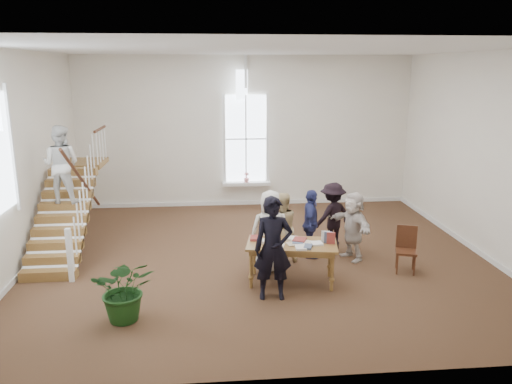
{
  "coord_description": "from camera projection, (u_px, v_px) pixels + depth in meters",
  "views": [
    {
      "loc": [
        -1.05,
        -10.44,
        4.13
      ],
      "look_at": [
        -0.06,
        0.4,
        1.41
      ],
      "focal_mm": 35.0,
      "sensor_mm": 36.0,
      "label": 1
    }
  ],
  "objects": [
    {
      "name": "room_shell",
      "position": [
        246.0,
        192.0,
        15.33
      ],
      "size": [
        10.49,
        10.0,
        10.0
      ],
      "color": "white",
      "rests_on": "ground"
    },
    {
      "name": "police_officer",
      "position": [
        273.0,
        249.0,
        8.99
      ],
      "size": [
        0.72,
        0.49,
        1.92
      ],
      "primitive_type": "imported",
      "rotation": [
        0.0,
        0.0,
        -0.04
      ],
      "color": "black",
      "rests_on": "ground"
    },
    {
      "name": "elderly_woman",
      "position": [
        270.0,
        232.0,
        10.23
      ],
      "size": [
        0.85,
        0.56,
        1.72
      ],
      "primitive_type": "imported",
      "rotation": [
        0.0,
        0.0,
        3.12
      ],
      "color": "silver",
      "rests_on": "ground"
    },
    {
      "name": "woman_cluster_c",
      "position": [
        353.0,
        226.0,
        10.92
      ],
      "size": [
        0.92,
        1.48,
        1.53
      ],
      "primitive_type": "imported",
      "rotation": [
        0.0,
        0.0,
        5.07
      ],
      "color": "silver",
      "rests_on": "ground"
    },
    {
      "name": "staircase",
      "position": [
        64.0,
        183.0,
        11.13
      ],
      "size": [
        1.1,
        4.1,
        2.92
      ],
      "color": "brown",
      "rests_on": "ground"
    },
    {
      "name": "floor_plant",
      "position": [
        125.0,
        289.0,
        8.28
      ],
      "size": [
        1.05,
        0.93,
        1.12
      ],
      "primitive_type": "imported",
      "rotation": [
        0.0,
        0.0,
        0.05
      ],
      "color": "#143711",
      "rests_on": "ground"
    },
    {
      "name": "library_table",
      "position": [
        292.0,
        247.0,
        9.72
      ],
      "size": [
        1.86,
        1.16,
        0.88
      ],
      "rotation": [
        0.0,
        0.0,
        -0.17
      ],
      "color": "brown",
      "rests_on": "ground"
    },
    {
      "name": "side_chair",
      "position": [
        406.0,
        246.0,
        10.32
      ],
      "size": [
        0.53,
        0.53,
        0.96
      ],
      "rotation": [
        0.0,
        0.0,
        -0.32
      ],
      "color": "#38190F",
      "rests_on": "ground"
    },
    {
      "name": "person_yellow",
      "position": [
        281.0,
        228.0,
        10.76
      ],
      "size": [
        0.87,
        0.75,
        1.55
      ],
      "primitive_type": "imported",
      "rotation": [
        0.0,
        0.0,
        3.39
      ],
      "color": "#CDB380",
      "rests_on": "ground"
    },
    {
      "name": "woman_cluster_b",
      "position": [
        332.0,
        216.0,
        11.51
      ],
      "size": [
        1.18,
        0.99,
        1.59
      ],
      "primitive_type": "imported",
      "rotation": [
        0.0,
        0.0,
        3.61
      ],
      "color": "black",
      "rests_on": "ground"
    },
    {
      "name": "woman_cluster_a",
      "position": [
        311.0,
        224.0,
        11.03
      ],
      "size": [
        0.57,
        0.97,
        1.54
      ],
      "primitive_type": "imported",
      "rotation": [
        0.0,
        0.0,
        1.34
      ],
      "color": "navy",
      "rests_on": "ground"
    },
    {
      "name": "ground",
      "position": [
        260.0,
        257.0,
        11.18
      ],
      "size": [
        10.0,
        10.0,
        0.0
      ],
      "primitive_type": "plane",
      "color": "#482D1C",
      "rests_on": "ground"
    }
  ]
}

